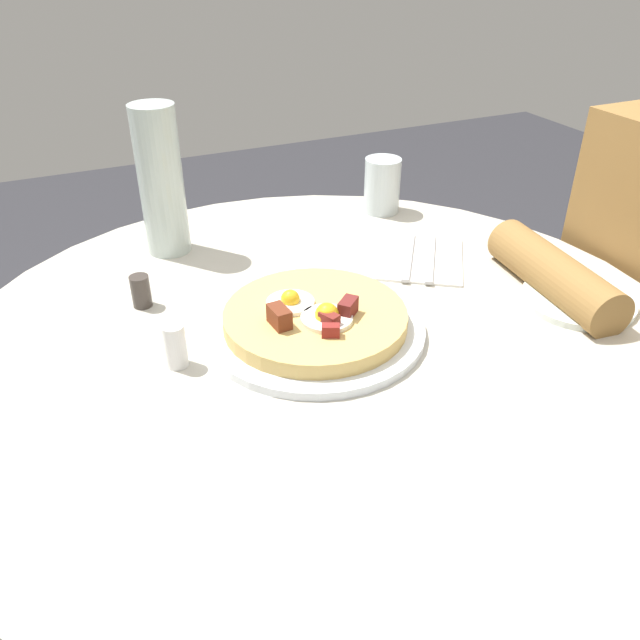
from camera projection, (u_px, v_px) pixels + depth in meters
ground_plane at (323, 635)px, 1.26m from camera, size 6.00×6.00×0.00m
dining_table at (324, 425)px, 0.97m from camera, size 1.02×1.02×0.71m
pizza_plate at (315, 329)px, 0.88m from camera, size 0.30×0.30×0.01m
breakfast_pizza at (315, 317)px, 0.87m from camera, size 0.25×0.25×0.05m
bread_plate at (578, 300)px, 0.95m from camera, size 0.16×0.16×0.01m
napkin at (419, 259)px, 1.07m from camera, size 0.22×0.21×0.00m
fork at (409, 255)px, 1.07m from camera, size 0.15×0.11×0.00m
knife at (430, 257)px, 1.06m from camera, size 0.15×0.11×0.00m
water_glass at (382, 185)px, 1.22m from camera, size 0.07×0.07×0.10m
water_bottle at (161, 181)px, 1.03m from camera, size 0.07×0.07×0.24m
salt_shaker at (175, 346)px, 0.80m from camera, size 0.03×0.03×0.06m
pepper_shaker at (141, 291)px, 0.93m from camera, size 0.03×0.03×0.05m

